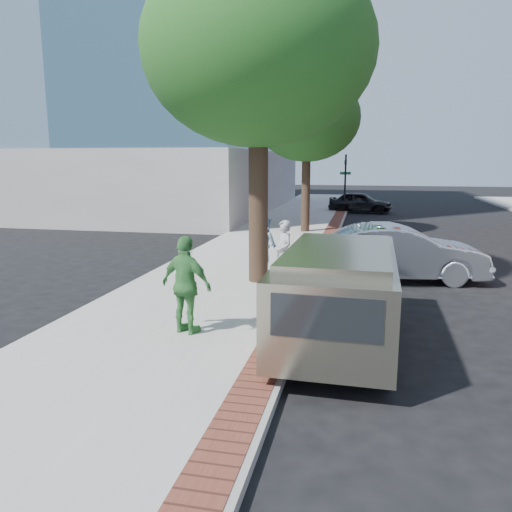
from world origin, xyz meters
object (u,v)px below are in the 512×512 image
(person_gray, at_px, (284,253))
(person_officer, at_px, (265,244))
(bg_car, at_px, (360,202))
(parking_meter, at_px, (297,259))
(van, at_px, (340,289))
(sedan_silver, at_px, (398,253))
(person_green, at_px, (186,285))

(person_gray, xyz_separation_m, person_officer, (-0.81, 1.52, -0.06))
(person_gray, relative_size, bg_car, 0.42)
(parking_meter, relative_size, van, 0.28)
(sedan_silver, bearing_deg, bg_car, -3.47)
(parking_meter, bearing_deg, bg_car, 87.06)
(sedan_silver, bearing_deg, person_gray, 113.66)
(person_gray, xyz_separation_m, bg_car, (1.76, 20.94, -0.32))
(sedan_silver, height_order, bg_car, sedan_silver)
(bg_car, bearing_deg, person_green, -179.69)
(person_gray, relative_size, person_green, 0.92)
(van, bearing_deg, person_green, -167.16)
(person_officer, bearing_deg, van, 157.46)
(parking_meter, xyz_separation_m, person_green, (-1.80, -2.44, -0.11))
(parking_meter, xyz_separation_m, sedan_silver, (2.45, 3.54, -0.40))
(sedan_silver, bearing_deg, person_officer, 87.24)
(person_officer, xyz_separation_m, van, (2.46, -5.09, 0.07))
(person_gray, xyz_separation_m, van, (1.65, -3.57, 0.02))
(parking_meter, relative_size, person_green, 0.78)
(person_gray, height_order, van, van)
(parking_meter, distance_m, person_officer, 3.53)
(parking_meter, xyz_separation_m, person_officer, (-1.40, 3.23, -0.24))
(sedan_silver, height_order, van, van)
(person_officer, bearing_deg, person_green, 127.67)
(person_officer, height_order, van, van)
(person_green, bearing_deg, sedan_silver, -107.67)
(person_officer, distance_m, van, 5.65)
(parking_meter, relative_size, bg_car, 0.36)
(parking_meter, bearing_deg, person_officer, 113.38)
(sedan_silver, bearing_deg, van, 158.17)
(parking_meter, height_order, bg_car, parking_meter)
(sedan_silver, relative_size, van, 0.94)
(person_green, xyz_separation_m, bg_car, (2.96, 25.09, -0.40))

